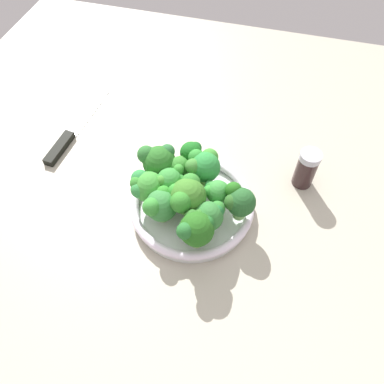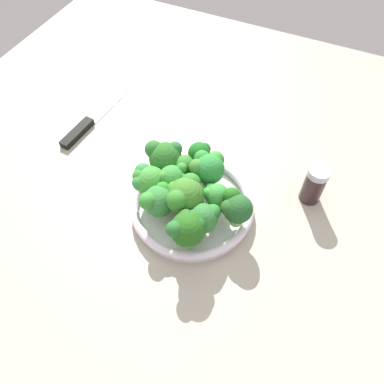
{
  "view_description": "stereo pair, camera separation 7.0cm",
  "coord_description": "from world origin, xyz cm",
  "px_view_note": "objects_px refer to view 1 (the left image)",
  "views": [
    {
      "loc": [
        -42.66,
        -14.12,
        62.57
      ],
      "look_at": [
        -2.71,
        -3.29,
        6.03
      ],
      "focal_mm": 35.85,
      "sensor_mm": 36.0,
      "label": 1
    },
    {
      "loc": [
        -40.26,
        -20.7,
        62.57
      ],
      "look_at": [
        -2.71,
        -3.29,
        6.03
      ],
      "focal_mm": 35.85,
      "sensor_mm": 36.0,
      "label": 2
    }
  ],
  "objects_px": {
    "broccoli_floret_4": "(146,186)",
    "broccoli_floret_6": "(210,215)",
    "broccoli_floret_7": "(158,161)",
    "broccoli_floret_0": "(187,196)",
    "broccoli_floret_1": "(216,192)",
    "broccoli_floret_2": "(179,169)",
    "broccoli_floret_10": "(192,153)",
    "pepper_shaker": "(306,169)",
    "broccoli_floret_11": "(196,229)",
    "knife": "(71,134)",
    "broccoli_floret_9": "(239,201)",
    "broccoli_floret_3": "(160,205)",
    "bowl": "(192,206)",
    "broccoli_floret_8": "(170,181)",
    "broccoli_floret_5": "(204,165)"
  },
  "relations": [
    {
      "from": "broccoli_floret_4",
      "to": "broccoli_floret_6",
      "type": "distance_m",
      "value": 0.13
    },
    {
      "from": "broccoli_floret_6",
      "to": "broccoli_floret_7",
      "type": "distance_m",
      "value": 0.15
    },
    {
      "from": "broccoli_floret_0",
      "to": "broccoli_floret_1",
      "type": "distance_m",
      "value": 0.06
    },
    {
      "from": "broccoli_floret_2",
      "to": "broccoli_floret_7",
      "type": "height_order",
      "value": "broccoli_floret_7"
    },
    {
      "from": "broccoli_floret_10",
      "to": "pepper_shaker",
      "type": "height_order",
      "value": "pepper_shaker"
    },
    {
      "from": "broccoli_floret_11",
      "to": "knife",
      "type": "xyz_separation_m",
      "value": [
        0.21,
        0.35,
        -0.07
      ]
    },
    {
      "from": "broccoli_floret_10",
      "to": "broccoli_floret_4",
      "type": "bearing_deg",
      "value": 151.07
    },
    {
      "from": "broccoli_floret_9",
      "to": "pepper_shaker",
      "type": "relative_size",
      "value": 0.79
    },
    {
      "from": "broccoli_floret_3",
      "to": "broccoli_floret_11",
      "type": "bearing_deg",
      "value": -115.54
    },
    {
      "from": "broccoli_floret_7",
      "to": "broccoli_floret_10",
      "type": "bearing_deg",
      "value": -50.47
    },
    {
      "from": "bowl",
      "to": "broccoli_floret_7",
      "type": "xyz_separation_m",
      "value": [
        0.05,
        0.08,
        0.06
      ]
    },
    {
      "from": "broccoli_floret_2",
      "to": "broccoli_floret_8",
      "type": "relative_size",
      "value": 0.88
    },
    {
      "from": "broccoli_floret_4",
      "to": "knife",
      "type": "relative_size",
      "value": 0.24
    },
    {
      "from": "broccoli_floret_7",
      "to": "broccoli_floret_5",
      "type": "bearing_deg",
      "value": -84.85
    },
    {
      "from": "broccoli_floret_7",
      "to": "broccoli_floret_9",
      "type": "bearing_deg",
      "value": -107.84
    },
    {
      "from": "broccoli_floret_8",
      "to": "bowl",
      "type": "bearing_deg",
      "value": -98.97
    },
    {
      "from": "broccoli_floret_4",
      "to": "bowl",
      "type": "bearing_deg",
      "value": -80.5
    },
    {
      "from": "pepper_shaker",
      "to": "broccoli_floret_2",
      "type": "bearing_deg",
      "value": 108.8
    },
    {
      "from": "broccoli_floret_6",
      "to": "broccoli_floret_10",
      "type": "height_order",
      "value": "broccoli_floret_6"
    },
    {
      "from": "broccoli_floret_9",
      "to": "broccoli_floret_2",
      "type": "bearing_deg",
      "value": 67.6
    },
    {
      "from": "broccoli_floret_6",
      "to": "knife",
      "type": "relative_size",
      "value": 0.23
    },
    {
      "from": "broccoli_floret_0",
      "to": "broccoli_floret_7",
      "type": "xyz_separation_m",
      "value": [
        0.07,
        0.08,
        -0.01
      ]
    },
    {
      "from": "broccoli_floret_9",
      "to": "broccoli_floret_4",
      "type": "bearing_deg",
      "value": 92.38
    },
    {
      "from": "broccoli_floret_3",
      "to": "broccoli_floret_9",
      "type": "height_order",
      "value": "same"
    },
    {
      "from": "broccoli_floret_5",
      "to": "knife",
      "type": "bearing_deg",
      "value": 78.0
    },
    {
      "from": "broccoli_floret_6",
      "to": "broccoli_floret_10",
      "type": "distance_m",
      "value": 0.15
    },
    {
      "from": "broccoli_floret_0",
      "to": "broccoli_floret_8",
      "type": "distance_m",
      "value": 0.05
    },
    {
      "from": "broccoli_floret_1",
      "to": "pepper_shaker",
      "type": "height_order",
      "value": "same"
    },
    {
      "from": "broccoli_floret_5",
      "to": "broccoli_floret_8",
      "type": "distance_m",
      "value": 0.07
    },
    {
      "from": "broccoli_floret_4",
      "to": "broccoli_floret_10",
      "type": "relative_size",
      "value": 1.2
    },
    {
      "from": "broccoli_floret_2",
      "to": "knife",
      "type": "relative_size",
      "value": 0.21
    },
    {
      "from": "broccoli_floret_0",
      "to": "broccoli_floret_11",
      "type": "xyz_separation_m",
      "value": [
        -0.06,
        -0.03,
        0.0
      ]
    },
    {
      "from": "broccoli_floret_1",
      "to": "broccoli_floret_9",
      "type": "distance_m",
      "value": 0.05
    },
    {
      "from": "broccoli_floret_3",
      "to": "broccoli_floret_8",
      "type": "relative_size",
      "value": 1.05
    },
    {
      "from": "broccoli_floret_3",
      "to": "broccoli_floret_6",
      "type": "relative_size",
      "value": 1.09
    },
    {
      "from": "broccoli_floret_2",
      "to": "broccoli_floret_4",
      "type": "distance_m",
      "value": 0.07
    },
    {
      "from": "broccoli_floret_1",
      "to": "broccoli_floret_3",
      "type": "relative_size",
      "value": 0.84
    },
    {
      "from": "broccoli_floret_4",
      "to": "broccoli_floret_9",
      "type": "distance_m",
      "value": 0.17
    },
    {
      "from": "broccoli_floret_3",
      "to": "broccoli_floret_9",
      "type": "xyz_separation_m",
      "value": [
        0.04,
        -0.13,
        0.0
      ]
    },
    {
      "from": "bowl",
      "to": "broccoli_floret_4",
      "type": "height_order",
      "value": "broccoli_floret_4"
    },
    {
      "from": "broccoli_floret_2",
      "to": "broccoli_floret_5",
      "type": "bearing_deg",
      "value": -77.87
    },
    {
      "from": "broccoli_floret_8",
      "to": "broccoli_floret_10",
      "type": "bearing_deg",
      "value": -11.87
    },
    {
      "from": "broccoli_floret_10",
      "to": "broccoli_floret_11",
      "type": "height_order",
      "value": "broccoli_floret_11"
    },
    {
      "from": "knife",
      "to": "pepper_shaker",
      "type": "distance_m",
      "value": 0.52
    },
    {
      "from": "broccoli_floret_7",
      "to": "pepper_shaker",
      "type": "distance_m",
      "value": 0.29
    },
    {
      "from": "broccoli_floret_2",
      "to": "broccoli_floret_10",
      "type": "distance_m",
      "value": 0.05
    },
    {
      "from": "broccoli_floret_1",
      "to": "broccoli_floret_11",
      "type": "height_order",
      "value": "broccoli_floret_11"
    },
    {
      "from": "broccoli_floret_10",
      "to": "broccoli_floret_2",
      "type": "bearing_deg",
      "value": 164.49
    },
    {
      "from": "broccoli_floret_9",
      "to": "broccoli_floret_11",
      "type": "relative_size",
      "value": 0.89
    },
    {
      "from": "broccoli_floret_2",
      "to": "broccoli_floret_4",
      "type": "xyz_separation_m",
      "value": [
        -0.06,
        0.05,
        0.0
      ]
    }
  ]
}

